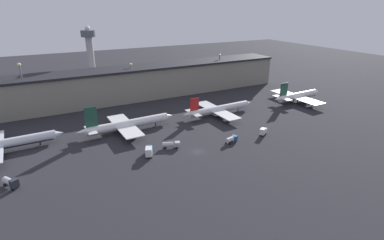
{
  "coord_description": "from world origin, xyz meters",
  "views": [
    {
      "loc": [
        -51.03,
        -92.05,
        54.3
      ],
      "look_at": [
        7.09,
        17.98,
        6.0
      ],
      "focal_mm": 28.0,
      "sensor_mm": 36.0,
      "label": 1
    }
  ],
  "objects_px": {
    "service_vehicle_2": "(231,139)",
    "service_vehicle_3": "(171,144)",
    "airplane_3": "(297,96)",
    "airplane_1": "(127,124)",
    "control_tower": "(90,54)",
    "service_vehicle_4": "(11,182)",
    "service_vehicle_1": "(263,131)",
    "airplane_2": "(218,109)",
    "service_vehicle_0": "(149,151)"
  },
  "relations": [
    {
      "from": "airplane_1",
      "to": "control_tower",
      "type": "xyz_separation_m",
      "value": [
        0.69,
        79.95,
        20.88
      ]
    },
    {
      "from": "service_vehicle_1",
      "to": "control_tower",
      "type": "bearing_deg",
      "value": 83.83
    },
    {
      "from": "control_tower",
      "to": "service_vehicle_1",
      "type": "bearing_deg",
      "value": -65.53
    },
    {
      "from": "service_vehicle_3",
      "to": "control_tower",
      "type": "height_order",
      "value": "control_tower"
    },
    {
      "from": "airplane_1",
      "to": "service_vehicle_2",
      "type": "bearing_deg",
      "value": -44.56
    },
    {
      "from": "service_vehicle_2",
      "to": "control_tower",
      "type": "height_order",
      "value": "control_tower"
    },
    {
      "from": "service_vehicle_2",
      "to": "service_vehicle_4",
      "type": "bearing_deg",
      "value": 161.77
    },
    {
      "from": "airplane_3",
      "to": "service_vehicle_2",
      "type": "xyz_separation_m",
      "value": [
        -67.07,
        -28.52,
        -1.89
      ]
    },
    {
      "from": "airplane_2",
      "to": "service_vehicle_4",
      "type": "bearing_deg",
      "value": -166.66
    },
    {
      "from": "airplane_1",
      "to": "service_vehicle_4",
      "type": "relative_size",
      "value": 6.97
    },
    {
      "from": "airplane_1",
      "to": "service_vehicle_0",
      "type": "relative_size",
      "value": 7.02
    },
    {
      "from": "airplane_2",
      "to": "service_vehicle_0",
      "type": "relative_size",
      "value": 6.59
    },
    {
      "from": "service_vehicle_2",
      "to": "airplane_2",
      "type": "bearing_deg",
      "value": 52.3
    },
    {
      "from": "service_vehicle_2",
      "to": "service_vehicle_4",
      "type": "height_order",
      "value": "service_vehicle_4"
    },
    {
      "from": "airplane_2",
      "to": "service_vehicle_4",
      "type": "xyz_separation_m",
      "value": [
        -94.07,
        -25.66,
        -1.3
      ]
    },
    {
      "from": "service_vehicle_1",
      "to": "control_tower",
      "type": "relative_size",
      "value": 0.12
    },
    {
      "from": "service_vehicle_4",
      "to": "service_vehicle_3",
      "type": "bearing_deg",
      "value": 59.78
    },
    {
      "from": "airplane_1",
      "to": "service_vehicle_3",
      "type": "xyz_separation_m",
      "value": [
        10.54,
        -24.91,
        -1.79
      ]
    },
    {
      "from": "service_vehicle_3",
      "to": "service_vehicle_4",
      "type": "relative_size",
      "value": 1.12
    },
    {
      "from": "airplane_1",
      "to": "service_vehicle_1",
      "type": "xyz_separation_m",
      "value": [
        51.76,
        -32.24,
        -1.54
      ]
    },
    {
      "from": "service_vehicle_0",
      "to": "service_vehicle_3",
      "type": "xyz_separation_m",
      "value": [
        10.19,
        2.07,
        -0.46
      ]
    },
    {
      "from": "airplane_3",
      "to": "service_vehicle_2",
      "type": "distance_m",
      "value": 72.9
    },
    {
      "from": "service_vehicle_3",
      "to": "control_tower",
      "type": "bearing_deg",
      "value": 115.81
    },
    {
      "from": "service_vehicle_3",
      "to": "control_tower",
      "type": "distance_m",
      "value": 107.74
    },
    {
      "from": "service_vehicle_0",
      "to": "control_tower",
      "type": "distance_m",
      "value": 109.22
    },
    {
      "from": "airplane_2",
      "to": "service_vehicle_3",
      "type": "bearing_deg",
      "value": -149.46
    },
    {
      "from": "service_vehicle_2",
      "to": "control_tower",
      "type": "xyz_separation_m",
      "value": [
        -34.15,
        112.03,
        22.66
      ]
    },
    {
      "from": "airplane_3",
      "to": "service_vehicle_1",
      "type": "bearing_deg",
      "value": -152.16
    },
    {
      "from": "service_vehicle_2",
      "to": "service_vehicle_3",
      "type": "xyz_separation_m",
      "value": [
        -24.3,
        7.16,
        -0.01
      ]
    },
    {
      "from": "service_vehicle_1",
      "to": "service_vehicle_4",
      "type": "bearing_deg",
      "value": 145.98
    },
    {
      "from": "airplane_3",
      "to": "airplane_2",
      "type": "bearing_deg",
      "value": 175.16
    },
    {
      "from": "service_vehicle_0",
      "to": "service_vehicle_4",
      "type": "xyz_separation_m",
      "value": [
        -46.04,
        0.49,
        -0.28
      ]
    },
    {
      "from": "airplane_3",
      "to": "airplane_1",
      "type": "bearing_deg",
      "value": 176.08
    },
    {
      "from": "service_vehicle_2",
      "to": "control_tower",
      "type": "bearing_deg",
      "value": 92.69
    },
    {
      "from": "airplane_3",
      "to": "service_vehicle_1",
      "type": "height_order",
      "value": "airplane_3"
    },
    {
      "from": "airplane_2",
      "to": "service_vehicle_2",
      "type": "height_order",
      "value": "airplane_2"
    },
    {
      "from": "service_vehicle_0",
      "to": "service_vehicle_2",
      "type": "distance_m",
      "value": 34.87
    },
    {
      "from": "airplane_3",
      "to": "service_vehicle_4",
      "type": "bearing_deg",
      "value": -173.09
    },
    {
      "from": "control_tower",
      "to": "service_vehicle_2",
      "type": "bearing_deg",
      "value": -73.05
    },
    {
      "from": "service_vehicle_0",
      "to": "service_vehicle_4",
      "type": "height_order",
      "value": "service_vehicle_0"
    },
    {
      "from": "service_vehicle_2",
      "to": "service_vehicle_3",
      "type": "distance_m",
      "value": 25.34
    },
    {
      "from": "airplane_3",
      "to": "service_vehicle_3",
      "type": "height_order",
      "value": "airplane_3"
    },
    {
      "from": "airplane_2",
      "to": "service_vehicle_3",
      "type": "height_order",
      "value": "airplane_2"
    },
    {
      "from": "airplane_3",
      "to": "service_vehicle_2",
      "type": "bearing_deg",
      "value": -158.89
    },
    {
      "from": "airplane_3",
      "to": "service_vehicle_2",
      "type": "height_order",
      "value": "airplane_3"
    },
    {
      "from": "service_vehicle_3",
      "to": "service_vehicle_4",
      "type": "distance_m",
      "value": 56.25
    },
    {
      "from": "control_tower",
      "to": "service_vehicle_0",
      "type": "bearing_deg",
      "value": -90.18
    },
    {
      "from": "service_vehicle_0",
      "to": "control_tower",
      "type": "bearing_deg",
      "value": 22.42
    },
    {
      "from": "service_vehicle_0",
      "to": "service_vehicle_4",
      "type": "distance_m",
      "value": 46.04
    },
    {
      "from": "service_vehicle_1",
      "to": "service_vehicle_3",
      "type": "height_order",
      "value": "service_vehicle_1"
    }
  ]
}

